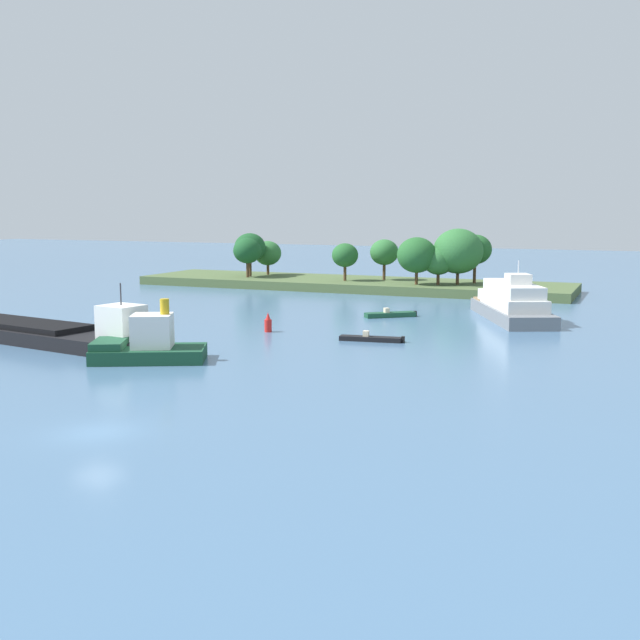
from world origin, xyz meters
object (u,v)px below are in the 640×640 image
fishing_skiff (371,339)px  white_riverboat (512,303)px  tugboat (147,345)px  channel_buoy_red (268,324)px  small_motorboat (390,314)px

fishing_skiff → white_riverboat: size_ratio=0.34×
white_riverboat → tugboat: (-22.33, -34.33, -0.51)m
white_riverboat → channel_buoy_red: (-20.13, -17.80, -0.93)m
small_motorboat → tugboat: tugboat is taller
white_riverboat → tugboat: size_ratio=1.80×
tugboat → channel_buoy_red: tugboat is taller
fishing_skiff → small_motorboat: size_ratio=1.14×
small_motorboat → white_riverboat: size_ratio=0.30×
small_motorboat → channel_buoy_red: channel_buoy_red is taller
fishing_skiff → small_motorboat: bearing=101.7°
fishing_skiff → tugboat: size_ratio=0.61×
small_motorboat → channel_buoy_red: bearing=-117.7°
small_motorboat → white_riverboat: 13.02m
fishing_skiff → tugboat: tugboat is taller
tugboat → channel_buoy_red: 16.68m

